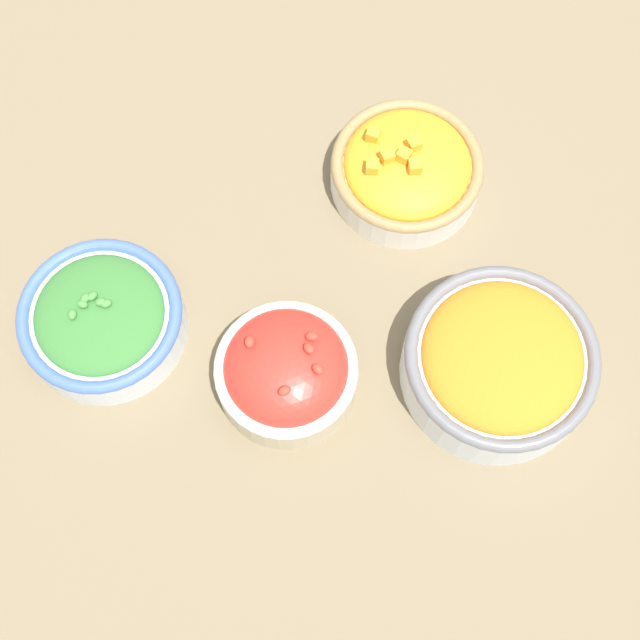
{
  "coord_description": "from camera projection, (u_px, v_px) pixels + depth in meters",
  "views": [
    {
      "loc": [
        -0.18,
        -0.22,
        0.79
      ],
      "look_at": [
        0.0,
        0.0,
        0.03
      ],
      "focal_mm": 50.0,
      "sensor_mm": 36.0,
      "label": 1
    }
  ],
  "objects": [
    {
      "name": "bowl_carrots",
      "position": [
        499.0,
        362.0,
        0.79
      ],
      "size": [
        0.17,
        0.17,
        0.07
      ],
      "color": "silver",
      "rests_on": "ground_plane"
    },
    {
      "name": "bowl_broccoli",
      "position": [
        102.0,
        319.0,
        0.82
      ],
      "size": [
        0.15,
        0.15,
        0.06
      ],
      "color": "silver",
      "rests_on": "ground_plane"
    },
    {
      "name": "bowl_squash",
      "position": [
        407.0,
        169.0,
        0.88
      ],
      "size": [
        0.15,
        0.15,
        0.07
      ],
      "color": "silver",
      "rests_on": "ground_plane"
    },
    {
      "name": "bowl_cherry_tomatoes",
      "position": [
        286.0,
        371.0,
        0.8
      ],
      "size": [
        0.13,
        0.13,
        0.08
      ],
      "color": "beige",
      "rests_on": "ground_plane"
    },
    {
      "name": "ground_plane",
      "position": [
        320.0,
        331.0,
        0.84
      ],
      "size": [
        3.0,
        3.0,
        0.0
      ],
      "primitive_type": "plane",
      "color": "#75664C"
    }
  ]
}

